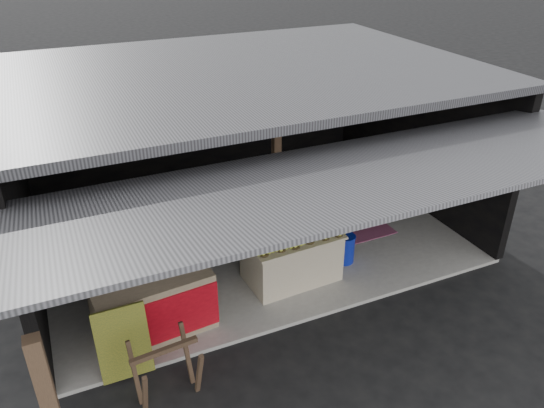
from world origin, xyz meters
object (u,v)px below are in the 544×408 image
white_crate (269,217)px  plastic_chair (351,180)px  sawhorse (166,367)px  banana_table (291,257)px  neighbor_stall (154,302)px  water_barrel (345,249)px

white_crate → plastic_chair: size_ratio=1.32×
sawhorse → white_crate: bearing=40.8°
banana_table → plastic_chair: 2.83m
banana_table → neighbor_stall: size_ratio=0.92×
white_crate → neighbor_stall: size_ratio=0.68×
sawhorse → plastic_chair: 5.58m
banana_table → water_barrel: bearing=0.3°
neighbor_stall → sawhorse: 1.16m
banana_table → white_crate: (0.08, 1.03, 0.15)m
neighbor_stall → sawhorse: (-0.13, -1.16, -0.05)m
white_crate → sawhorse: (-2.41, -2.52, -0.11)m
sawhorse → water_barrel: size_ratio=1.75×
white_crate → water_barrel: 1.38m
water_barrel → plastic_chair: bearing=56.1°
white_crate → sawhorse: white_crate is taller
neighbor_stall → white_crate: bearing=25.6°
white_crate → neighbor_stall: (-2.28, -1.36, -0.07)m
neighbor_stall → plastic_chair: neighbor_stall is taller
neighbor_stall → water_barrel: 3.23m
plastic_chair → banana_table: bearing=-122.6°
white_crate → neighbor_stall: neighbor_stall is taller
banana_table → water_barrel: size_ratio=3.25×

